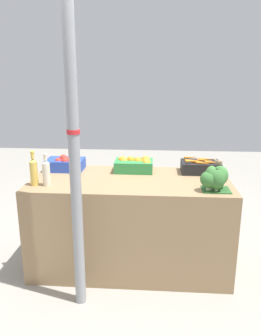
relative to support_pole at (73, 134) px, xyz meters
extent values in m
plane|color=gray|center=(0.35, 0.58, -1.34)|extent=(10.00, 10.00, 0.00)
cube|color=#937551|center=(0.35, 0.58, -0.92)|extent=(1.75, 0.84, 0.84)
cylinder|color=gray|center=(0.00, 0.00, 0.00)|extent=(0.08, 0.08, 2.67)
cylinder|color=red|center=(0.00, 0.00, 0.01)|extent=(0.09, 0.09, 0.03)
cube|color=#2847B7|center=(-0.31, 0.83, -0.45)|extent=(0.36, 0.25, 0.11)
sphere|color=red|center=(-0.33, 0.87, -0.40)|extent=(0.08, 0.08, 0.08)
sphere|color=red|center=(-0.36, 0.79, -0.40)|extent=(0.06, 0.06, 0.06)
sphere|color=red|center=(-0.27, 0.87, -0.40)|extent=(0.07, 0.07, 0.07)
sphere|color=gold|center=(-0.22, 0.89, -0.40)|extent=(0.07, 0.07, 0.07)
sphere|color=red|center=(-0.20, 0.78, -0.40)|extent=(0.08, 0.08, 0.08)
sphere|color=red|center=(-0.28, 0.77, -0.40)|extent=(0.08, 0.08, 0.08)
sphere|color=red|center=(-0.24, 0.87, -0.40)|extent=(0.07, 0.07, 0.07)
sphere|color=red|center=(-0.29, 0.83, -0.41)|extent=(0.07, 0.07, 0.07)
cube|color=#2D8442|center=(0.36, 0.83, -0.45)|extent=(0.36, 0.25, 0.11)
sphere|color=orange|center=(0.40, 0.85, -0.40)|extent=(0.08, 0.08, 0.08)
sphere|color=orange|center=(0.25, 0.86, -0.40)|extent=(0.08, 0.08, 0.08)
sphere|color=orange|center=(0.47, 0.89, -0.40)|extent=(0.08, 0.08, 0.08)
sphere|color=orange|center=(0.48, 0.79, -0.40)|extent=(0.08, 0.08, 0.08)
sphere|color=orange|center=(0.27, 0.85, -0.40)|extent=(0.07, 0.07, 0.07)
sphere|color=orange|center=(0.33, 0.85, -0.39)|extent=(0.07, 0.07, 0.07)
sphere|color=orange|center=(0.48, 0.80, -0.40)|extent=(0.08, 0.08, 0.08)
sphere|color=orange|center=(0.47, 0.91, -0.41)|extent=(0.07, 0.07, 0.07)
cube|color=black|center=(0.99, 0.83, -0.45)|extent=(0.36, 0.25, 0.11)
cone|color=orange|center=(1.06, 0.88, -0.38)|extent=(0.14, 0.04, 0.03)
cone|color=orange|center=(0.91, 0.77, -0.37)|extent=(0.13, 0.04, 0.02)
cone|color=orange|center=(0.92, 0.83, -0.38)|extent=(0.16, 0.04, 0.03)
cone|color=orange|center=(1.09, 0.77, -0.38)|extent=(0.14, 0.04, 0.03)
cone|color=orange|center=(1.04, 0.83, -0.38)|extent=(0.16, 0.07, 0.02)
cone|color=orange|center=(0.92, 0.93, -0.37)|extent=(0.15, 0.06, 0.02)
cone|color=orange|center=(1.00, 0.74, -0.38)|extent=(0.13, 0.06, 0.02)
cone|color=orange|center=(0.98, 0.78, -0.38)|extent=(0.16, 0.04, 0.02)
cube|color=#2D602D|center=(1.05, 0.33, -0.50)|extent=(0.22, 0.18, 0.01)
ellipsoid|color=#387033|center=(0.99, 0.30, -0.40)|extent=(0.14, 0.14, 0.13)
cylinder|color=#B2C693|center=(0.99, 0.30, -0.48)|extent=(0.03, 0.03, 0.02)
ellipsoid|color=#427F3D|center=(1.01, 0.31, -0.38)|extent=(0.11, 0.11, 0.17)
cylinder|color=#B2C693|center=(1.01, 0.31, -0.48)|extent=(0.03, 0.03, 0.02)
ellipsoid|color=#427F3D|center=(1.08, 0.37, -0.39)|extent=(0.13, 0.13, 0.16)
cylinder|color=#B2C693|center=(1.08, 0.37, -0.48)|extent=(0.03, 0.03, 0.02)
ellipsoid|color=#387033|center=(1.05, 0.30, -0.40)|extent=(0.13, 0.13, 0.16)
cylinder|color=#B2C693|center=(1.05, 0.30, -0.48)|extent=(0.03, 0.03, 0.02)
cylinder|color=gold|center=(-0.44, 0.35, -0.40)|extent=(0.06, 0.06, 0.20)
cone|color=gold|center=(-0.44, 0.35, -0.29)|extent=(0.06, 0.06, 0.03)
cylinder|color=gold|center=(-0.44, 0.35, -0.25)|extent=(0.03, 0.03, 0.05)
cylinder|color=gold|center=(-0.44, 0.35, -0.22)|extent=(0.03, 0.03, 0.01)
cylinder|color=beige|center=(-0.33, 0.35, -0.40)|extent=(0.06, 0.06, 0.19)
cone|color=beige|center=(-0.33, 0.35, -0.30)|extent=(0.06, 0.06, 0.02)
cylinder|color=beige|center=(-0.33, 0.35, -0.26)|extent=(0.03, 0.03, 0.04)
cylinder|color=silver|center=(-0.33, 0.35, -0.23)|extent=(0.03, 0.03, 0.01)
cube|color=#4C3D2D|center=(1.06, 0.33, -0.29)|extent=(0.02, 0.02, 0.01)
ellipsoid|color=#7A664C|center=(1.06, 0.33, -0.27)|extent=(0.05, 0.08, 0.04)
sphere|color=#897556|center=(1.07, 0.29, -0.26)|extent=(0.03, 0.03, 0.03)
cone|color=#4C3D28|center=(1.07, 0.28, -0.26)|extent=(0.01, 0.02, 0.01)
cube|color=#7A664C|center=(1.04, 0.38, -0.26)|extent=(0.03, 0.04, 0.01)
camera|label=1|loc=(0.55, -2.18, 0.37)|focal=35.00mm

